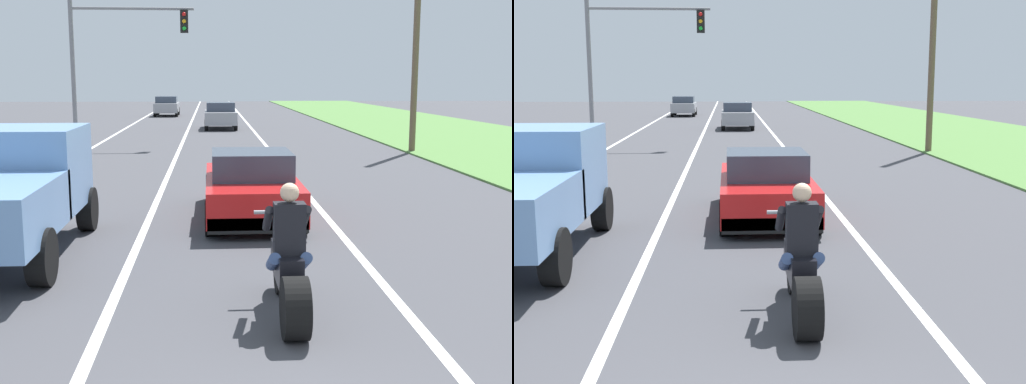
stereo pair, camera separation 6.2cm
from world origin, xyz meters
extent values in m
cube|color=white|center=(-5.40, 20.00, 0.00)|extent=(0.14, 120.00, 0.01)
cube|color=white|center=(1.80, 20.00, 0.00)|extent=(0.14, 120.00, 0.01)
cube|color=white|center=(-1.80, 20.00, 0.00)|extent=(0.14, 120.00, 0.01)
cylinder|color=black|center=(0.35, 3.28, 0.35)|extent=(0.28, 0.69, 0.69)
cylinder|color=black|center=(0.35, 4.83, 0.31)|extent=(0.12, 0.63, 0.63)
cube|color=black|center=(0.35, 4.11, 0.61)|extent=(0.28, 1.10, 0.36)
cylinder|color=#B2B2B7|center=(0.35, 4.75, 0.68)|extent=(0.08, 0.36, 0.73)
cylinder|color=#A5A5AA|center=(0.35, 4.73, 1.11)|extent=(0.70, 0.05, 0.05)
cube|color=black|center=(0.35, 3.88, 1.09)|extent=(0.36, 0.24, 0.60)
sphere|color=beige|center=(0.35, 3.88, 1.51)|extent=(0.22, 0.22, 0.22)
cylinder|color=#384C7A|center=(0.17, 3.91, 0.69)|extent=(0.14, 0.47, 0.32)
cylinder|color=black|center=(0.13, 4.18, 1.14)|extent=(0.10, 0.51, 0.40)
cylinder|color=#384C7A|center=(0.53, 3.91, 0.69)|extent=(0.14, 0.47, 0.32)
cylinder|color=black|center=(0.57, 4.18, 1.14)|extent=(0.10, 0.51, 0.40)
cube|color=red|center=(0.26, 9.69, 0.53)|extent=(1.80, 4.30, 0.64)
cube|color=#333D4C|center=(0.26, 9.49, 1.11)|extent=(1.56, 1.70, 0.52)
cube|color=black|center=(0.26, 7.64, 0.29)|extent=(1.76, 0.20, 0.28)
cylinder|color=black|center=(-0.54, 11.29, 0.32)|extent=(0.24, 0.64, 0.64)
cylinder|color=black|center=(1.06, 11.29, 0.32)|extent=(0.24, 0.64, 0.64)
cylinder|color=black|center=(-0.54, 8.09, 0.32)|extent=(0.24, 0.64, 0.64)
cylinder|color=black|center=(1.06, 8.09, 0.32)|extent=(0.24, 0.64, 0.64)
cube|color=#6B93C6|center=(-3.72, 7.92, 1.28)|extent=(1.90, 2.10, 1.40)
cube|color=#333D4C|center=(-3.72, 8.27, 1.67)|extent=(1.67, 0.29, 0.57)
cylinder|color=black|center=(-2.85, 8.72, 0.40)|extent=(0.28, 0.80, 0.80)
cylinder|color=black|center=(-2.85, 5.37, 0.40)|extent=(0.28, 0.80, 0.80)
cylinder|color=gray|center=(-6.12, 24.16, 3.00)|extent=(0.18, 0.18, 6.00)
cylinder|color=gray|center=(-3.64, 24.16, 5.60)|extent=(4.96, 0.12, 0.12)
cube|color=black|center=(-1.56, 24.16, 5.10)|extent=(0.32, 0.24, 0.90)
sphere|color=red|center=(-1.56, 24.02, 5.38)|extent=(0.16, 0.16, 0.16)
sphere|color=orange|center=(-1.56, 24.02, 5.10)|extent=(0.16, 0.16, 0.16)
sphere|color=green|center=(-1.56, 24.02, 4.82)|extent=(0.16, 0.16, 0.16)
cylinder|color=brown|center=(7.21, 21.24, 4.37)|extent=(0.24, 0.24, 8.74)
cube|color=#99999E|center=(0.03, 33.81, 0.65)|extent=(1.76, 4.00, 0.70)
cube|color=#333D4C|center=(0.03, 33.61, 1.25)|extent=(1.56, 2.00, 0.50)
cylinder|color=black|center=(-0.77, 35.21, 0.30)|extent=(0.20, 0.60, 0.60)
cylinder|color=black|center=(0.83, 35.21, 0.30)|extent=(0.20, 0.60, 0.60)
cylinder|color=black|center=(-0.77, 32.41, 0.30)|extent=(0.20, 0.60, 0.60)
cylinder|color=black|center=(0.83, 32.41, 0.30)|extent=(0.20, 0.60, 0.60)
cube|color=#99999E|center=(-3.87, 47.34, 0.65)|extent=(1.76, 4.00, 0.70)
cube|color=#333D4C|center=(-3.87, 47.14, 1.25)|extent=(1.56, 2.00, 0.50)
cylinder|color=black|center=(-4.67, 48.74, 0.30)|extent=(0.20, 0.60, 0.60)
cylinder|color=black|center=(-3.07, 48.74, 0.30)|extent=(0.20, 0.60, 0.60)
cylinder|color=black|center=(-4.67, 45.94, 0.30)|extent=(0.20, 0.60, 0.60)
cylinder|color=black|center=(-3.07, 45.94, 0.30)|extent=(0.20, 0.60, 0.60)
camera|label=1|loc=(-0.54, -3.37, 2.78)|focal=45.79mm
camera|label=2|loc=(-0.48, -3.37, 2.78)|focal=45.79mm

